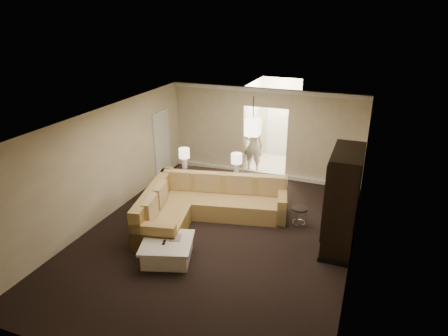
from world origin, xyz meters
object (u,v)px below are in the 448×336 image
at_px(armoire, 342,202).
at_px(person, 253,143).
at_px(drink_table, 299,213).
at_px(sectional_sofa, 203,205).
at_px(coffee_table, 168,250).
at_px(console_table, 210,181).

relative_size(armoire, person, 1.21).
xyz_separation_m(drink_table, person, (-2.15, 3.10, 0.59)).
xyz_separation_m(sectional_sofa, person, (0.18, 3.66, 0.54)).
bearing_deg(person, armoire, 131.44).
relative_size(coffee_table, armoire, 0.58).
height_order(sectional_sofa, coffee_table, sectional_sofa).
bearing_deg(armoire, person, 130.51).
bearing_deg(coffee_table, sectional_sofa, 89.68).
relative_size(console_table, armoire, 0.88).
height_order(sectional_sofa, drink_table, sectional_sofa).
xyz_separation_m(sectional_sofa, coffee_table, (-0.01, -1.84, -0.18)).
bearing_deg(person, sectional_sofa, 88.11).
relative_size(sectional_sofa, console_table, 1.76).
height_order(console_table, drink_table, console_table).
relative_size(coffee_table, console_table, 0.66).
distance_m(coffee_table, drink_table, 3.36).
distance_m(drink_table, person, 3.82).
bearing_deg(drink_table, sectional_sofa, -166.41).
distance_m(sectional_sofa, coffee_table, 1.85).
distance_m(coffee_table, console_table, 3.23).
bearing_deg(console_table, person, 71.46).
bearing_deg(armoire, console_table, 159.57).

